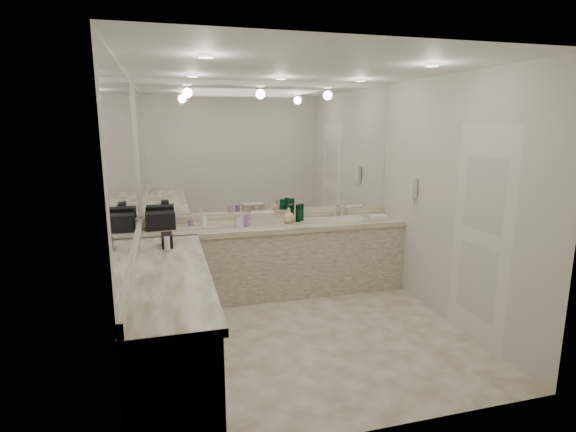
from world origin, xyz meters
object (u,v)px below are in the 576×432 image
object	(u,v)px
wall_phone	(413,188)
black_toiletry_bag	(160,221)
cream_cosmetic_case	(263,218)
soap_bottle_a	(204,220)
soap_bottle_b	(240,220)
hand_towel	(378,217)
sink	(348,219)
soap_bottle_c	(289,215)

from	to	relation	value
wall_phone	black_toiletry_bag	xyz separation A→B (m)	(-2.92, 0.57, -0.36)
cream_cosmetic_case	soap_bottle_a	xyz separation A→B (m)	(-0.70, -0.02, 0.01)
wall_phone	soap_bottle_b	world-z (taller)	wall_phone
black_toiletry_bag	hand_towel	distance (m)	2.70
sink	wall_phone	xyz separation A→B (m)	(0.61, -0.50, 0.46)
wall_phone	hand_towel	bearing A→B (deg)	115.96
cream_cosmetic_case	soap_bottle_b	distance (m)	0.31
cream_cosmetic_case	hand_towel	world-z (taller)	cream_cosmetic_case
black_toiletry_bag	soap_bottle_b	bearing A→B (deg)	-9.82
soap_bottle_a	wall_phone	bearing A→B (deg)	-11.29
soap_bottle_a	soap_bottle_c	xyz separation A→B (m)	(1.03, 0.01, 0.00)
hand_towel	soap_bottle_b	xyz separation A→B (m)	(-1.80, -0.03, 0.06)
wall_phone	soap_bottle_a	bearing A→B (deg)	168.71
cream_cosmetic_case	soap_bottle_c	xyz separation A→B (m)	(0.32, -0.01, 0.02)
black_toiletry_bag	soap_bottle_b	world-z (taller)	black_toiletry_bag
wall_phone	soap_bottle_a	xyz separation A→B (m)	(-2.42, 0.48, -0.36)
wall_phone	hand_towel	world-z (taller)	wall_phone
wall_phone	black_toiletry_bag	bearing A→B (deg)	169.00
cream_cosmetic_case	hand_towel	size ratio (longest dim) A/B	1.17
soap_bottle_a	hand_towel	bearing A→B (deg)	-0.98
wall_phone	cream_cosmetic_case	world-z (taller)	wall_phone
hand_towel	sink	bearing A→B (deg)	172.06
soap_bottle_a	cream_cosmetic_case	bearing A→B (deg)	1.39
hand_towel	soap_bottle_b	distance (m)	1.80
soap_bottle_a	soap_bottle_b	bearing A→B (deg)	-10.09
sink	soap_bottle_a	xyz separation A→B (m)	(-1.82, -0.02, 0.10)
sink	wall_phone	distance (m)	0.91
hand_towel	wall_phone	bearing A→B (deg)	-64.04
cream_cosmetic_case	sink	bearing A→B (deg)	9.68
wall_phone	soap_bottle_a	world-z (taller)	wall_phone
wall_phone	cream_cosmetic_case	xyz separation A→B (m)	(-1.72, 0.50, -0.37)
wall_phone	black_toiletry_bag	size ratio (longest dim) A/B	0.73
soap_bottle_b	soap_bottle_c	world-z (taller)	soap_bottle_c
black_toiletry_bag	cream_cosmetic_case	size ratio (longest dim) A/B	1.23
wall_phone	soap_bottle_b	bearing A→B (deg)	168.47
soap_bottle_a	soap_bottle_c	world-z (taller)	soap_bottle_c
sink	soap_bottle_a	distance (m)	1.82
sink	black_toiletry_bag	xyz separation A→B (m)	(-2.31, 0.07, 0.10)
hand_towel	cream_cosmetic_case	bearing A→B (deg)	177.92
wall_phone	black_toiletry_bag	distance (m)	2.99
sink	cream_cosmetic_case	xyz separation A→B (m)	(-1.12, 0.00, 0.08)
sink	soap_bottle_c	world-z (taller)	soap_bottle_c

